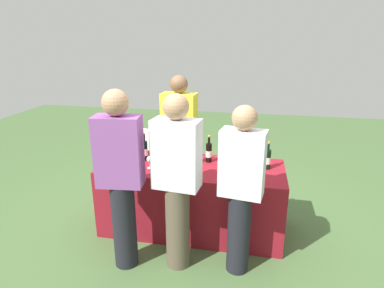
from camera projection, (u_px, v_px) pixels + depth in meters
name	position (u px, v px, depth m)	size (l,w,h in m)	color
ground_plane	(192.00, 227.00, 3.74)	(12.00, 12.00, 0.00)	#476638
tasting_table	(192.00, 197.00, 3.62)	(1.96, 0.78, 0.76)	maroon
wine_bottle_0	(145.00, 151.00, 3.63)	(0.07, 0.07, 0.31)	black
wine_bottle_1	(170.00, 153.00, 3.58)	(0.08, 0.08, 0.31)	black
wine_bottle_2	(186.00, 149.00, 3.67)	(0.08, 0.08, 0.32)	black
wine_bottle_3	(193.00, 153.00, 3.55)	(0.08, 0.08, 0.32)	black
wine_bottle_4	(209.00, 152.00, 3.59)	(0.07, 0.07, 0.30)	black
wine_bottle_5	(228.00, 152.00, 3.59)	(0.06, 0.06, 0.31)	black
wine_bottle_6	(246.00, 154.00, 3.54)	(0.07, 0.07, 0.32)	black
wine_bottle_7	(267.00, 159.00, 3.40)	(0.07, 0.07, 0.30)	black
wine_glass_0	(150.00, 160.00, 3.42)	(0.07, 0.07, 0.13)	silver
wine_glass_1	(244.00, 168.00, 3.19)	(0.07, 0.07, 0.14)	silver
wine_glass_2	(256.00, 169.00, 3.16)	(0.06, 0.06, 0.14)	silver
ice_bucket	(131.00, 149.00, 3.77)	(0.22, 0.22, 0.16)	silver
server_pouring	(179.00, 136.00, 4.13)	(0.44, 0.27, 1.65)	black
guest_0	(121.00, 176.00, 2.86)	(0.42, 0.26, 1.68)	black
guest_1	(177.00, 179.00, 2.86)	(0.43, 0.26, 1.65)	brown
guest_2	(241.00, 187.00, 2.81)	(0.40, 0.26, 1.57)	black
menu_board	(162.00, 161.00, 4.55)	(0.60, 0.03, 0.87)	white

